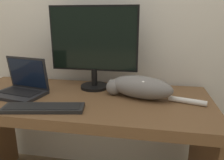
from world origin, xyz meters
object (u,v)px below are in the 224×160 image
object	(u,v)px
external_keyboard	(43,108)
laptop	(22,87)
monitor	(94,44)
cat	(139,87)

from	to	relation	value
external_keyboard	laptop	bearing A→B (deg)	130.65
monitor	cat	world-z (taller)	monitor
external_keyboard	cat	bearing A→B (deg)	18.98
external_keyboard	monitor	bearing A→B (deg)	56.81
external_keyboard	cat	xyz separation A→B (m)	(0.49, 0.28, 0.06)
cat	laptop	bearing A→B (deg)	-158.54
monitor	external_keyboard	world-z (taller)	monitor
monitor	external_keyboard	distance (m)	0.53
laptop	cat	distance (m)	0.74
monitor	cat	size ratio (longest dim) A/B	0.99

